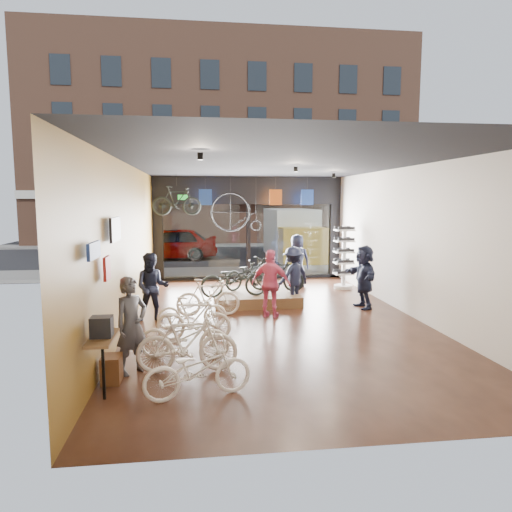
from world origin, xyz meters
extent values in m
cube|color=black|center=(0.00, 0.00, -0.02)|extent=(7.00, 12.00, 0.04)
cube|color=black|center=(0.00, 0.00, 3.82)|extent=(7.00, 12.00, 0.04)
cube|color=#8B5B1C|center=(-3.52, 0.00, 1.90)|extent=(0.04, 12.00, 3.80)
cube|color=beige|center=(3.52, 0.00, 1.90)|extent=(0.04, 12.00, 3.80)
cube|color=beige|center=(0.00, -6.02, 1.90)|extent=(7.00, 0.04, 3.80)
cube|color=#198C26|center=(-2.40, 5.88, 3.05)|extent=(0.35, 0.06, 0.18)
cube|color=black|center=(0.00, 15.00, -0.01)|extent=(30.00, 18.00, 0.02)
cube|color=slate|center=(0.00, 7.20, 0.06)|extent=(30.00, 2.40, 0.12)
cube|color=slate|center=(0.00, 19.00, 0.06)|extent=(30.00, 2.00, 0.12)
cube|color=brown|center=(0.00, 21.50, 7.00)|extent=(26.00, 5.00, 14.00)
imported|color=gray|center=(-3.30, 12.00, 0.81)|extent=(4.74, 1.91, 1.62)
imported|color=silver|center=(-1.89, -4.35, 0.43)|extent=(1.72, 0.90, 0.86)
imported|color=silver|center=(-2.07, -3.32, 0.52)|extent=(1.74, 0.51, 1.04)
imported|color=silver|center=(-2.14, -2.63, 0.44)|extent=(1.77, 0.86, 0.89)
imported|color=silver|center=(-1.98, -1.55, 0.47)|extent=(1.61, 0.60, 0.94)
imported|color=silver|center=(-2.02, -0.61, 0.42)|extent=(1.65, 0.73, 0.84)
imported|color=silver|center=(-1.63, 0.50, 0.48)|extent=(1.62, 0.49, 0.97)
cube|color=#49371A|center=(-0.23, 1.86, 0.15)|extent=(2.40, 1.80, 0.30)
imported|color=black|center=(-0.90, 1.36, 0.79)|extent=(1.93, 0.87, 0.98)
imported|color=black|center=(0.39, 1.99, 0.78)|extent=(1.67, 0.97, 0.97)
imported|color=black|center=(-0.37, 2.48, 0.76)|extent=(1.81, 1.49, 0.93)
imported|color=#3F3F44|center=(-3.00, -3.22, 0.83)|extent=(0.72, 0.71, 1.67)
imported|color=#161C33|center=(-2.98, 0.11, 0.84)|extent=(0.84, 0.66, 1.69)
imported|color=#CC4C72|center=(-0.07, 0.18, 0.86)|extent=(1.09, 0.82, 1.72)
imported|color=#161C33|center=(0.79, 1.54, 0.82)|extent=(1.23, 1.07, 1.64)
imported|color=#161C33|center=(1.48, 4.22, 0.90)|extent=(0.89, 0.59, 1.80)
imported|color=#161C33|center=(2.62, 0.88, 0.87)|extent=(0.63, 1.64, 1.73)
imported|color=black|center=(-2.53, 4.20, 2.93)|extent=(1.63, 0.67, 0.95)
cube|color=#1E3F99|center=(-1.59, 5.20, 3.05)|extent=(0.45, 0.03, 0.55)
cube|color=#CC5919|center=(0.89, 5.20, 3.05)|extent=(0.45, 0.03, 0.55)
cube|color=#1E3F99|center=(2.05, 5.20, 3.05)|extent=(0.45, 0.03, 0.55)
camera|label=1|loc=(-1.85, -10.94, 2.93)|focal=32.00mm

